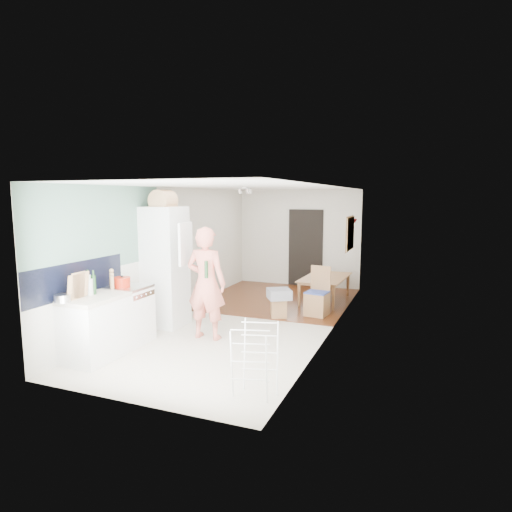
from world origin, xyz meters
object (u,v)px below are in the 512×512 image
Objects in this scene: person at (206,273)px; dining_table at (326,291)px; stool at (279,308)px; drying_rack at (255,361)px; dining_chair at (317,292)px.

person reaches higher than dining_table.
person is 5.69× the size of stool.
drying_rack is (0.78, -3.23, 0.24)m from stool.
dining_chair is 0.82m from stool.
dining_table is 1.40× the size of dining_chair.
dining_chair is 2.52× the size of stool.
dining_table is at bearing 69.70° from stool.
dining_table reaches higher than stool.
person is at bearing 159.97° from dining_table.
dining_chair is (1.38, 1.98, -0.61)m from person.
stool is at bearing -116.15° from person.
person is at bearing -117.70° from dining_chair.
person is 2.26× the size of dining_chair.
stool is at bearing 162.15° from dining_table.
dining_table is (1.31, 3.17, -0.85)m from person.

